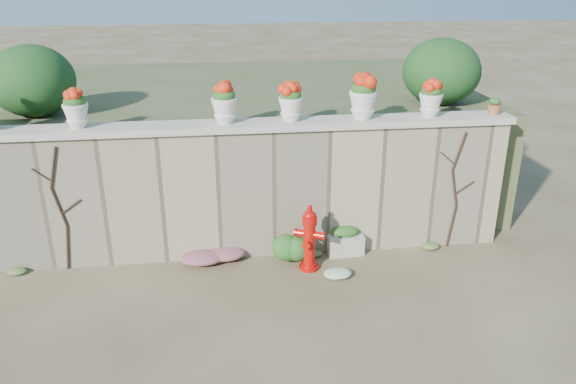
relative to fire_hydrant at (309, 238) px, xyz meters
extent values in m
plane|color=#4F4227|center=(-0.87, -1.14, -0.52)|extent=(80.00, 80.00, 0.00)
cube|color=tan|center=(-0.87, 0.66, 0.48)|extent=(8.00, 0.40, 2.00)
cube|color=#B9AE9C|center=(-0.87, 0.66, 1.53)|extent=(8.10, 0.52, 0.10)
cube|color=#384C23|center=(-0.87, 3.86, 0.48)|extent=(9.00, 6.00, 2.00)
ellipsoid|color=#143814|center=(-4.07, 1.86, 2.03)|extent=(1.30, 1.30, 1.10)
ellipsoid|color=#143814|center=(2.53, 1.86, 2.03)|extent=(1.30, 1.30, 1.10)
cylinder|color=black|center=(-3.53, 0.44, -0.17)|extent=(0.12, 0.04, 0.70)
cylinder|color=black|center=(-3.56, 0.44, 0.48)|extent=(0.17, 0.04, 0.61)
cylinder|color=black|center=(-3.55, 0.44, 1.08)|extent=(0.18, 0.04, 0.61)
cylinder|color=black|center=(-3.39, 0.44, 0.48)|extent=(0.30, 0.02, 0.22)
cylinder|color=black|center=(-3.72, 0.44, 0.98)|extent=(0.25, 0.02, 0.21)
cylinder|color=black|center=(2.37, 0.44, -0.17)|extent=(0.12, 0.04, 0.70)
cylinder|color=black|center=(2.34, 0.44, 0.48)|extent=(0.17, 0.04, 0.61)
cylinder|color=black|center=(2.35, 0.44, 1.08)|extent=(0.18, 0.04, 0.61)
cylinder|color=black|center=(2.51, 0.44, 0.48)|extent=(0.30, 0.02, 0.22)
cylinder|color=black|center=(2.18, 0.44, 0.98)|extent=(0.25, 0.02, 0.21)
cylinder|color=#BE0D07|center=(0.00, 0.00, -0.49)|extent=(0.29, 0.29, 0.05)
cylinder|color=#BE0D07|center=(0.00, 0.00, -0.10)|extent=(0.18, 0.18, 0.64)
cylinder|color=#BE0D07|center=(0.00, 0.00, 0.05)|extent=(0.22, 0.22, 0.04)
cylinder|color=#BE0D07|center=(0.00, 0.00, 0.27)|extent=(0.22, 0.22, 0.12)
ellipsoid|color=#BE0D07|center=(0.00, 0.00, 0.37)|extent=(0.20, 0.20, 0.14)
cylinder|color=#BE0D07|center=(0.00, 0.00, 0.46)|extent=(0.07, 0.07, 0.10)
cylinder|color=#BE0D07|center=(-0.13, 0.06, 0.05)|extent=(0.17, 0.15, 0.10)
cylinder|color=#BE0D07|center=(0.13, -0.06, 0.05)|extent=(0.17, 0.15, 0.10)
cylinder|color=#BE0D07|center=(-0.05, -0.10, -0.05)|extent=(0.13, 0.13, 0.09)
cube|color=#B9AE9C|center=(0.64, 0.41, -0.36)|extent=(0.57, 0.36, 0.32)
ellipsoid|color=#1E5119|center=(0.64, 0.41, -0.14)|extent=(0.44, 0.29, 0.16)
ellipsoid|color=#1E5119|center=(-0.29, 0.11, -0.20)|extent=(0.66, 0.59, 0.63)
ellipsoid|color=#C02676|center=(-1.39, 0.37, -0.39)|extent=(0.96, 0.64, 0.25)
ellipsoid|color=white|center=(0.36, -0.30, -0.44)|extent=(0.45, 0.36, 0.16)
ellipsoid|color=#1E5119|center=(-3.19, 0.66, 1.96)|extent=(0.30, 0.30, 0.18)
ellipsoid|color=red|center=(-3.19, 0.66, 2.04)|extent=(0.26, 0.26, 0.19)
ellipsoid|color=#1E5119|center=(-1.14, 0.66, 1.99)|extent=(0.32, 0.32, 0.19)
ellipsoid|color=red|center=(-1.14, 0.66, 2.07)|extent=(0.28, 0.28, 0.20)
ellipsoid|color=#1E5119|center=(-0.19, 0.66, 1.97)|extent=(0.31, 0.31, 0.18)
ellipsoid|color=red|center=(-0.19, 0.66, 2.05)|extent=(0.27, 0.27, 0.19)
ellipsoid|color=#1E5119|center=(0.88, 0.66, 2.03)|extent=(0.36, 0.36, 0.22)
ellipsoid|color=red|center=(0.88, 0.66, 2.12)|extent=(0.31, 0.31, 0.22)
ellipsoid|color=#1E5119|center=(1.91, 0.66, 1.96)|extent=(0.30, 0.30, 0.18)
ellipsoid|color=red|center=(1.91, 0.66, 2.04)|extent=(0.27, 0.27, 0.19)
ellipsoid|color=#1E5119|center=(2.93, 0.66, 1.77)|extent=(0.17, 0.17, 0.12)
camera|label=1|loc=(-1.23, -7.25, 3.68)|focal=35.00mm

